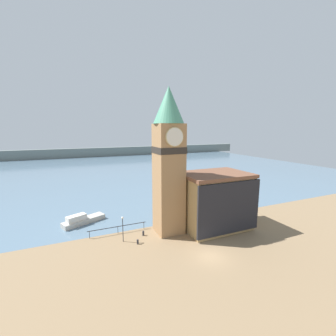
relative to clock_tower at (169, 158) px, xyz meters
name	(u,v)px	position (x,y,z in m)	size (l,w,h in m)	color
ground_plane	(211,256)	(1.97, -8.31, -11.22)	(160.00, 160.00, 0.00)	#846B4C
water	(112,167)	(1.97, 62.60, -11.22)	(160.00, 120.00, 0.00)	slate
far_shoreline	(100,152)	(1.97, 102.60, -8.72)	(180.00, 3.00, 5.00)	slate
pier_railing	(118,227)	(-7.22, 2.35, -10.29)	(8.63, 0.08, 1.09)	#232328
clock_tower	(169,158)	(0.00, 0.00, 0.00)	(4.36, 4.36, 21.14)	#9E754C
pier_building	(215,200)	(7.22, -1.40, -6.86)	(10.43, 7.63, 8.68)	tan
boat_near	(82,220)	(-11.96, 8.17, -10.61)	(7.02, 4.52, 1.69)	#B7B2A8
mooring_bollard_near	(143,233)	(-3.97, 0.16, -10.82)	(0.30, 0.30, 0.75)	#2D2D33
mooring_bollard_far	(138,241)	(-5.40, -1.91, -10.85)	(0.28, 0.28, 0.69)	#2D2D33
lamp_post	(123,224)	(-7.04, -0.48, -8.65)	(0.32, 0.32, 3.63)	#2D2D33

